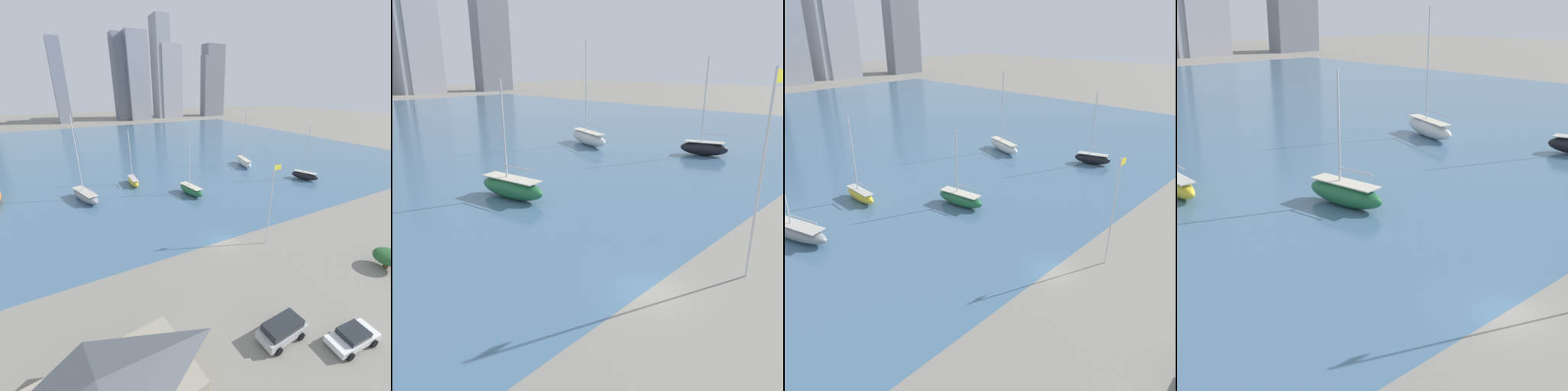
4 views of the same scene
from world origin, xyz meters
TOP-DOWN VIEW (x-y plane):
  - ground_plane at (0.00, 0.00)m, footprint 500.00×500.00m
  - flag_pole at (5.50, -3.48)m, footprint 1.24×0.14m
  - sailboat_black at (34.40, 14.09)m, footprint 3.97×6.88m
  - sailboat_green at (4.49, 18.81)m, footprint 3.30×7.83m
  - sailboat_white at (28.75, 31.34)m, footprint 4.95×10.17m

SIDE VIEW (x-z plane):
  - ground_plane at x=0.00m, z-range 0.00..0.00m
  - sailboat_green at x=4.49m, z-range -4.42..6.63m
  - sailboat_black at x=34.40m, z-range -5.60..7.83m
  - sailboat_white at x=28.75m, z-range -6.67..9.09m
  - flag_pole at x=5.50m, z-range 0.49..12.65m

